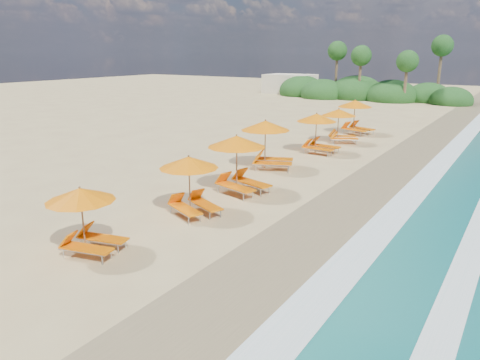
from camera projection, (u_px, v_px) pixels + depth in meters
The scene contains 12 objects.
ground at pixel (240, 208), 18.57m from camera, with size 160.00×160.00×0.00m, color tan.
wet_sand at pixel (333, 228), 16.48m from camera, with size 4.00×160.00×0.01m, color #887851.
surf_foam at pixel (410, 244), 15.07m from camera, with size 4.00×160.00×0.01m.
station_3 at pixel (87, 216), 14.19m from camera, with size 2.70×2.61×2.18m.
station_4 at pixel (192, 182), 17.58m from camera, with size 3.06×3.02×2.35m.
station_5 at pixel (240, 160), 20.28m from camera, with size 3.28×3.17×2.65m.
station_6 at pixel (269, 141), 24.50m from camera, with size 3.51×3.47×2.68m.
station_7 at pixel (319, 131), 28.25m from camera, with size 2.85×2.67×2.53m.
station_8 at pixel (341, 123), 31.45m from camera, with size 3.24×3.24×2.41m.
station_9 at pixel (356, 115), 34.79m from camera, with size 3.35×3.27×2.63m.
treeline at pixel (363, 91), 60.26m from camera, with size 25.80×8.80×9.74m.
beach_building at pixel (290, 84), 68.45m from camera, with size 7.00×5.00×2.80m, color beige.
Camera 1 is at (9.51, -14.74, 6.19)m, focal length 34.05 mm.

